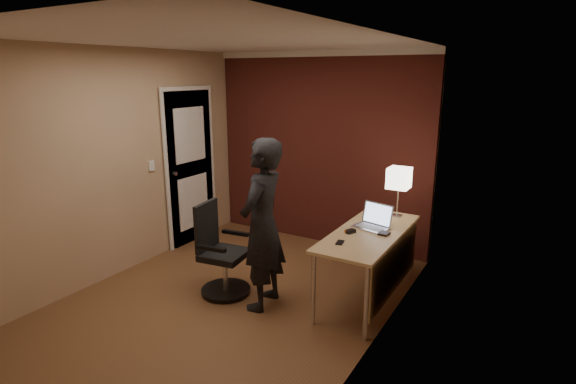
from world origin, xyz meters
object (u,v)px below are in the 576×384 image
Objects in this scene: wallet at (384,233)px; laptop at (374,221)px; desk_lamp at (399,179)px; phone at (340,242)px; person at (262,225)px; desk at (376,245)px; office_chair at (220,255)px; mouse at (350,231)px.

laptop is at bearing 135.68° from wallet.
desk_lamp is 4.65× the size of phone.
wallet is at bearing -83.80° from desk_lamp.
desk_lamp is 4.86× the size of wallet.
person reaches higher than desk_lamp.
person is at bearing -146.15° from desk.
laptop is 3.49× the size of wallet.
office_chair reaches higher than wallet.
desk_lamp is at bearing 77.91° from laptop.
person is (-0.91, -0.61, 0.23)m from desk.
desk is at bearing 23.28° from office_chair.
wallet is (0.07, -0.61, -0.41)m from desk_lamp.
laptop is at bearing 124.67° from person.
person reaches higher than laptop.
person is at bearing -121.40° from mouse.
laptop is 0.59m from phone.
laptop is 0.41× the size of office_chair.
phone is 0.12× the size of office_chair.
office_chair is at bearing -96.78° from person.
desk_lamp reaches higher than mouse.
desk is 1.58m from office_chair.
laptop is 0.23× the size of person.
wallet is at bearing 46.09° from phone.
mouse is (-0.22, -0.13, 0.14)m from desk.
phone is at bearing -114.13° from desk.
mouse is at bearing 21.65° from office_chair.
mouse is at bearing -148.21° from desk.
phone is at bearing 8.68° from office_chair.
wallet is at bearing 21.74° from office_chair.
laptop is (-0.08, 0.15, 0.19)m from desk.
wallet is at bearing 46.23° from mouse.
phone is at bearing 96.58° from person.
desk is 1.12m from person.
desk is 13.64× the size of wallet.
desk_lamp is 0.32× the size of person.
phone is at bearing -123.31° from wallet.
office_chair is at bearing -158.26° from wallet.
desk is at bearing -60.96° from laptop.
office_chair reaches higher than phone.
mouse is 1.36m from office_chair.
mouse is at bearing -157.90° from wallet.
person is (0.53, 0.01, 0.42)m from office_chair.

